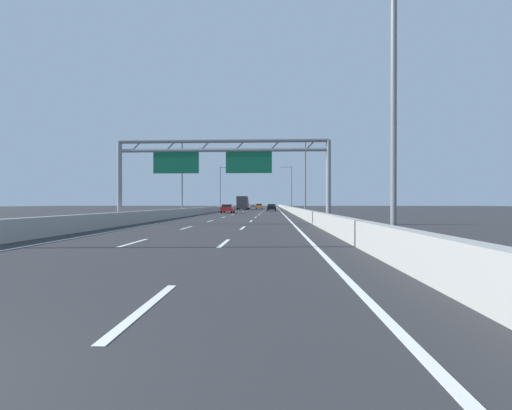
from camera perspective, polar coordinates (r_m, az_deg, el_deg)
The scene contains 51 objects.
ground_plane at distance 102.05m, azimuth 0.52°, elevation -0.62°, with size 260.00×260.00×0.00m, color #2D2D30.
lane_dash_left_1 at distance 15.57m, azimuth -18.24°, elevation -5.52°, with size 0.16×3.00×0.01m, color white.
lane_dash_left_2 at distance 24.16m, azimuth -10.61°, elevation -3.46°, with size 0.16×3.00×0.01m, color white.
lane_dash_left_3 at distance 32.98m, azimuth -7.03°, elevation -2.46°, with size 0.16×3.00×0.01m, color white.
lane_dash_left_4 at distance 41.87m, azimuth -4.97°, elevation -1.88°, with size 0.16×3.00×0.01m, color white.
lane_dash_left_5 at distance 50.80m, azimuth -3.63°, elevation -1.50°, with size 0.16×3.00×0.01m, color white.
lane_dash_left_6 at distance 59.75m, azimuth -2.69°, elevation -1.24°, with size 0.16×3.00×0.01m, color white.
lane_dash_left_7 at distance 68.71m, azimuth -2.00°, elevation -1.04°, with size 0.16×3.00×0.01m, color white.
lane_dash_left_8 at distance 77.69m, azimuth -1.47°, elevation -0.89°, with size 0.16×3.00×0.01m, color white.
lane_dash_left_9 at distance 86.66m, azimuth -1.04°, elevation -0.77°, with size 0.16×3.00×0.01m, color white.
lane_dash_left_10 at distance 95.65m, azimuth -0.70°, elevation -0.67°, with size 0.16×3.00×0.01m, color white.
lane_dash_left_11 at distance 104.63m, azimuth -0.42°, elevation -0.59°, with size 0.16×3.00×0.01m, color white.
lane_dash_left_12 at distance 113.62m, azimuth -0.18°, elevation -0.52°, with size 0.16×3.00×0.01m, color white.
lane_dash_left_13 at distance 122.61m, azimuth 0.03°, elevation -0.47°, with size 0.16×3.00×0.01m, color white.
lane_dash_left_14 at distance 131.60m, azimuth 0.20°, elevation -0.42°, with size 0.16×3.00×0.01m, color white.
lane_dash_left_15 at distance 140.59m, azimuth 0.36°, elevation -0.37°, with size 0.16×3.00×0.01m, color white.
lane_dash_left_16 at distance 149.58m, azimuth 0.49°, elevation -0.33°, with size 0.16×3.00×0.01m, color white.
lane_dash_left_17 at distance 158.58m, azimuth 0.61°, elevation -0.30°, with size 0.16×3.00×0.01m, color white.
lane_dash_right_0 at distance 6.01m, azimuth -16.64°, elevation -14.86°, with size 0.16×3.00×0.01m, color white.
lane_dash_right_1 at distance 14.68m, azimuth -4.92°, elevation -5.86°, with size 0.16×3.00×0.01m, color white.
lane_dash_right_2 at distance 23.60m, azimuth -2.05°, elevation -3.54°, with size 0.16×3.00×0.01m, color white.
lane_dash_right_3 at distance 32.57m, azimuth -0.77°, elevation -2.49°, with size 0.16×3.00×0.01m, color white.
lane_dash_right_4 at distance 41.55m, azimuth -0.04°, elevation -1.90°, with size 0.16×3.00×0.01m, color white.
lane_dash_right_5 at distance 50.54m, azimuth 0.43°, elevation -1.51°, with size 0.16×3.00×0.01m, color white.
lane_dash_right_6 at distance 59.53m, azimuth 0.76°, elevation -1.24°, with size 0.16×3.00×0.01m, color white.
lane_dash_right_7 at distance 68.52m, azimuth 1.00°, elevation -1.04°, with size 0.16×3.00×0.01m, color white.
lane_dash_right_8 at distance 77.51m, azimuth 1.19°, elevation -0.89°, with size 0.16×3.00×0.01m, color white.
lane_dash_right_9 at distance 86.51m, azimuth 1.34°, elevation -0.77°, with size 0.16×3.00×0.01m, color white.
lane_dash_right_10 at distance 95.51m, azimuth 1.46°, elevation -0.67°, with size 0.16×3.00×0.01m, color white.
lane_dash_right_11 at distance 104.50m, azimuth 1.56°, elevation -0.59°, with size 0.16×3.00×0.01m, color white.
lane_dash_right_12 at distance 113.50m, azimuth 1.64°, elevation -0.53°, with size 0.16×3.00×0.01m, color white.
lane_dash_right_13 at distance 122.50m, azimuth 1.71°, elevation -0.47°, with size 0.16×3.00×0.01m, color white.
lane_dash_right_14 at distance 131.50m, azimuth 1.77°, elevation -0.42°, with size 0.16×3.00×0.01m, color white.
lane_dash_right_15 at distance 140.50m, azimuth 1.82°, elevation -0.37°, with size 0.16×3.00×0.01m, color white.
lane_dash_right_16 at distance 149.50m, azimuth 1.87°, elevation -0.34°, with size 0.16×3.00×0.01m, color white.
lane_dash_right_17 at distance 158.49m, azimuth 1.91°, elevation -0.30°, with size 0.16×3.00×0.01m, color white.
edge_line_left at distance 90.43m, azimuth -3.08°, elevation -0.73°, with size 0.16×176.00×0.01m, color white.
edge_line_right at distance 90.00m, azimuth 3.58°, elevation -0.73°, with size 0.16×176.00×0.01m, color white.
barrier_left at distance 112.48m, azimuth -2.81°, elevation -0.29°, with size 0.45×220.00×0.95m.
barrier_right at distance 112.03m, azimuth 4.24°, elevation -0.30°, with size 0.45×220.00×0.95m.
sign_gantry at distance 27.82m, azimuth -5.50°, elevation 6.93°, with size 15.90×0.36×6.36m.
streetlamp_right_near at distance 13.58m, azimuth 19.36°, elevation 16.60°, with size 2.58×0.28×9.50m.
streetlamp_left_mid at distance 47.69m, azimuth -11.00°, elevation 4.86°, with size 2.58×0.28×9.50m.
streetlamp_right_mid at distance 46.52m, azimuth 7.25°, elevation 4.98°, with size 2.58×0.28×9.50m.
streetlamp_left_far at distance 80.80m, azimuth -5.36°, elevation 2.98°, with size 2.58×0.28×9.50m.
streetlamp_right_far at distance 80.11m, azimuth 5.29°, elevation 3.00°, with size 2.58×0.28×9.50m.
red_car at distance 60.06m, azimuth -4.35°, elevation -0.54°, with size 1.80×4.66×1.39m.
black_car at distance 76.16m, azimuth 2.39°, elevation -0.37°, with size 1.78×4.25×1.42m.
orange_car at distance 104.47m, azimuth 0.48°, elevation -0.20°, with size 1.80×4.53×1.42m.
silver_car at distance 102.09m, azimuth -1.48°, elevation -0.18°, with size 1.78×4.40×1.52m.
box_truck at distance 89.72m, azimuth -2.05°, elevation 0.38°, with size 2.31×8.47×3.23m.
Camera 1 is at (3.71, -1.97, 1.57)m, focal length 26.11 mm.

